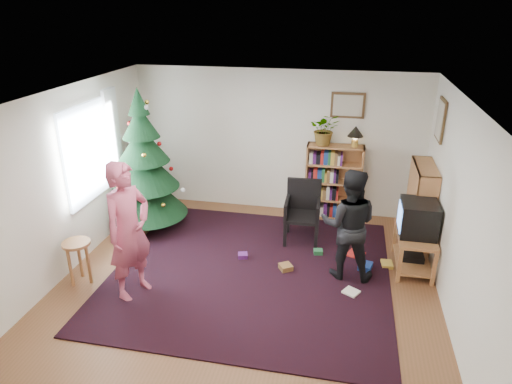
% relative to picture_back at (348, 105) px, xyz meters
% --- Properties ---
extents(floor, '(5.00, 5.00, 0.00)m').
position_rel_picture_back_xyz_m(floor, '(-1.15, -2.48, -1.95)').
color(floor, brown).
rests_on(floor, ground).
extents(ceiling, '(5.00, 5.00, 0.00)m').
position_rel_picture_back_xyz_m(ceiling, '(-1.15, -2.48, 0.55)').
color(ceiling, white).
rests_on(ceiling, wall_back).
extents(wall_back, '(5.00, 0.02, 2.50)m').
position_rel_picture_back_xyz_m(wall_back, '(-1.15, 0.02, -0.70)').
color(wall_back, silver).
rests_on(wall_back, floor).
extents(wall_front, '(5.00, 0.02, 2.50)m').
position_rel_picture_back_xyz_m(wall_front, '(-1.15, -4.97, -0.70)').
color(wall_front, silver).
rests_on(wall_front, floor).
extents(wall_left, '(0.02, 5.00, 2.50)m').
position_rel_picture_back_xyz_m(wall_left, '(-3.65, -2.48, -0.70)').
color(wall_left, silver).
rests_on(wall_left, floor).
extents(wall_right, '(0.02, 5.00, 2.50)m').
position_rel_picture_back_xyz_m(wall_right, '(1.35, -2.48, -0.70)').
color(wall_right, silver).
rests_on(wall_right, floor).
extents(rug, '(3.80, 3.60, 0.02)m').
position_rel_picture_back_xyz_m(rug, '(-1.15, -2.17, -1.94)').
color(rug, black).
rests_on(rug, floor).
extents(window_pane, '(0.04, 1.20, 1.40)m').
position_rel_picture_back_xyz_m(window_pane, '(-3.62, -1.88, -0.45)').
color(window_pane, silver).
rests_on(window_pane, wall_left).
extents(curtain, '(0.06, 0.35, 1.60)m').
position_rel_picture_back_xyz_m(curtain, '(-3.58, -1.18, -0.45)').
color(curtain, silver).
rests_on(curtain, wall_left).
extents(picture_back, '(0.55, 0.03, 0.42)m').
position_rel_picture_back_xyz_m(picture_back, '(0.00, 0.00, 0.00)').
color(picture_back, '#4C3319').
rests_on(picture_back, wall_back).
extents(picture_right, '(0.03, 0.50, 0.60)m').
position_rel_picture_back_xyz_m(picture_right, '(1.33, -0.73, 0.00)').
color(picture_right, '#4C3319').
rests_on(picture_right, wall_right).
extents(christmas_tree, '(1.29, 1.29, 2.33)m').
position_rel_picture_back_xyz_m(christmas_tree, '(-3.11, -1.16, -0.98)').
color(christmas_tree, '#3F2816').
rests_on(christmas_tree, rug).
extents(bookshelf_back, '(0.95, 0.30, 1.30)m').
position_rel_picture_back_xyz_m(bookshelf_back, '(-0.14, -0.14, -1.29)').
color(bookshelf_back, '#AD6D3E').
rests_on(bookshelf_back, floor).
extents(bookshelf_right, '(0.30, 0.95, 1.30)m').
position_rel_picture_back_xyz_m(bookshelf_right, '(1.19, -0.90, -1.29)').
color(bookshelf_right, '#AD6D3E').
rests_on(bookshelf_right, floor).
extents(tv_stand, '(0.50, 0.90, 0.55)m').
position_rel_picture_back_xyz_m(tv_stand, '(1.07, -1.60, -1.62)').
color(tv_stand, '#AD6D3E').
rests_on(tv_stand, floor).
extents(crt_tv, '(0.49, 0.53, 0.46)m').
position_rel_picture_back_xyz_m(crt_tv, '(1.07, -1.60, -1.17)').
color(crt_tv, black).
rests_on(crt_tv, tv_stand).
extents(armchair, '(0.55, 0.55, 0.97)m').
position_rel_picture_back_xyz_m(armchair, '(-0.56, -1.05, -1.43)').
color(armchair, black).
rests_on(armchair, rug).
extents(stool, '(0.36, 0.36, 0.61)m').
position_rel_picture_back_xyz_m(stool, '(-3.35, -2.87, -1.48)').
color(stool, '#AD6D3E').
rests_on(stool, floor).
extents(person_standing, '(0.65, 0.77, 1.81)m').
position_rel_picture_back_xyz_m(person_standing, '(-2.52, -2.96, -1.05)').
color(person_standing, '#B1475F').
rests_on(person_standing, rug).
extents(person_by_chair, '(0.77, 0.61, 1.56)m').
position_rel_picture_back_xyz_m(person_by_chair, '(0.14, -1.99, -1.17)').
color(person_by_chair, black).
rests_on(person_by_chair, rug).
extents(potted_plant, '(0.53, 0.47, 0.54)m').
position_rel_picture_back_xyz_m(potted_plant, '(-0.34, -0.14, -0.38)').
color(potted_plant, gray).
rests_on(potted_plant, bookshelf_back).
extents(table_lamp, '(0.26, 0.26, 0.35)m').
position_rel_picture_back_xyz_m(table_lamp, '(0.16, -0.14, -0.41)').
color(table_lamp, '#A57F33').
rests_on(table_lamp, bookshelf_back).
extents(floor_clutter, '(2.28, 1.19, 0.08)m').
position_rel_picture_back_xyz_m(floor_clutter, '(-0.09, -1.82, -1.91)').
color(floor_clutter, '#A51E19').
rests_on(floor_clutter, rug).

